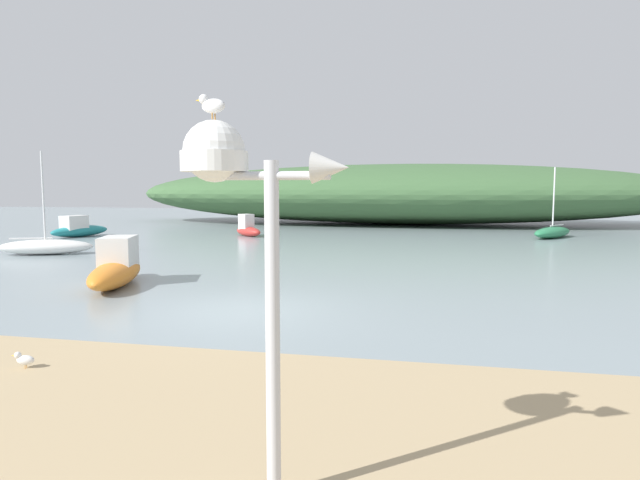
% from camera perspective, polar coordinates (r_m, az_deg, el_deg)
% --- Properties ---
extents(ground_plane, '(120.00, 120.00, 0.00)m').
position_cam_1_polar(ground_plane, '(12.44, -8.53, -7.48)').
color(ground_plane, gray).
extents(distant_hill, '(44.41, 14.77, 4.75)m').
position_cam_1_polar(distant_hill, '(43.41, 8.82, 4.91)').
color(distant_hill, '#3D6038').
rests_on(distant_hill, ground).
extents(mast_structure, '(1.37, 0.54, 3.14)m').
position_cam_1_polar(mast_structure, '(4.37, -9.19, 5.69)').
color(mast_structure, silver).
rests_on(mast_structure, beach_sand).
extents(seagull_on_radar, '(0.28, 0.13, 0.21)m').
position_cam_1_polar(seagull_on_radar, '(4.49, -11.50, 14.03)').
color(seagull_on_radar, orange).
rests_on(seagull_on_radar, mast_structure).
extents(motorboat_by_sandbar, '(2.40, 2.29, 1.29)m').
position_cam_1_polar(motorboat_by_sandbar, '(31.66, -7.75, 1.24)').
color(motorboat_by_sandbar, '#B72D28').
rests_on(motorboat_by_sandbar, ground).
extents(sailboat_mid_channel, '(3.98, 2.45, 4.36)m').
position_cam_1_polar(sailboat_mid_channel, '(25.41, -27.32, -0.63)').
color(sailboat_mid_channel, white).
rests_on(sailboat_mid_channel, ground).
extents(motorboat_centre_water, '(2.19, 3.87, 1.24)m').
position_cam_1_polar(motorboat_centre_water, '(33.98, -24.45, 1.09)').
color(motorboat_centre_water, teal).
rests_on(motorboat_centre_water, ground).
extents(motorboat_far_right, '(2.29, 4.07, 1.39)m').
position_cam_1_polar(motorboat_far_right, '(16.47, -20.99, -2.80)').
color(motorboat_far_right, orange).
rests_on(motorboat_far_right, ground).
extents(sailboat_outer_mooring, '(3.16, 3.88, 3.99)m').
position_cam_1_polar(sailboat_outer_mooring, '(32.95, 23.63, 0.78)').
color(sailboat_outer_mooring, '#287A4C').
rests_on(sailboat_outer_mooring, ground).
extents(seagull_near_waterline, '(0.35, 0.16, 0.24)m').
position_cam_1_polar(seagull_near_waterline, '(8.95, -29.11, -11.07)').
color(seagull_near_waterline, orange).
rests_on(seagull_near_waterline, beach_sand).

